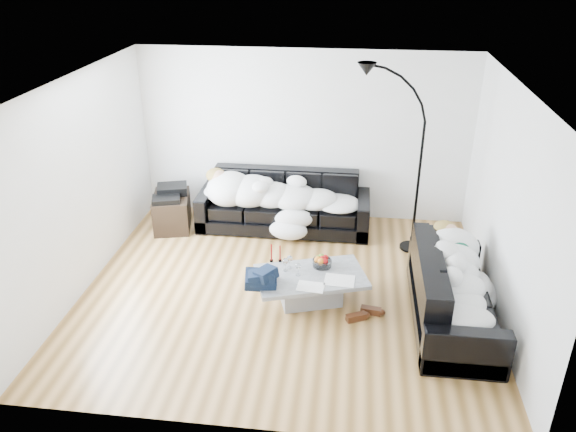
# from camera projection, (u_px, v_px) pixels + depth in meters

# --- Properties ---
(ground) EXTENTS (5.00, 5.00, 0.00)m
(ground) POSITION_uv_depth(u_px,v_px,m) (285.00, 290.00, 7.07)
(ground) COLOR brown
(ground) RESTS_ON ground
(wall_back) EXTENTS (5.00, 0.02, 2.60)m
(wall_back) POSITION_uv_depth(u_px,v_px,m) (304.00, 136.00, 8.50)
(wall_back) COLOR silver
(wall_back) RESTS_ON ground
(wall_left) EXTENTS (0.02, 4.50, 2.60)m
(wall_left) POSITION_uv_depth(u_px,v_px,m) (80.00, 186.00, 6.77)
(wall_left) COLOR silver
(wall_left) RESTS_ON ground
(wall_right) EXTENTS (0.02, 4.50, 2.60)m
(wall_right) POSITION_uv_depth(u_px,v_px,m) (508.00, 208.00, 6.22)
(wall_right) COLOR silver
(wall_right) RESTS_ON ground
(ceiling) EXTENTS (5.00, 5.00, 0.00)m
(ceiling) POSITION_uv_depth(u_px,v_px,m) (285.00, 84.00, 5.92)
(ceiling) COLOR white
(ceiling) RESTS_ON ground
(sofa_back) EXTENTS (2.57, 0.89, 0.84)m
(sofa_back) POSITION_uv_depth(u_px,v_px,m) (284.00, 202.00, 8.45)
(sofa_back) COLOR black
(sofa_back) RESTS_ON ground
(sofa_right) EXTENTS (0.87, 2.03, 0.82)m
(sofa_right) POSITION_uv_depth(u_px,v_px,m) (454.00, 290.00, 6.34)
(sofa_right) COLOR black
(sofa_right) RESTS_ON ground
(sleeper_back) EXTENTS (2.17, 0.75, 0.43)m
(sleeper_back) POSITION_uv_depth(u_px,v_px,m) (283.00, 190.00, 8.31)
(sleeper_back) COLOR white
(sleeper_back) RESTS_ON sofa_back
(sleeper_right) EXTENTS (0.73, 1.74, 0.42)m
(sleeper_right) POSITION_uv_depth(u_px,v_px,m) (457.00, 273.00, 6.24)
(sleeper_right) COLOR white
(sleeper_right) RESTS_ON sofa_right
(teal_cushion) EXTENTS (0.42, 0.38, 0.20)m
(teal_cushion) POSITION_uv_depth(u_px,v_px,m) (445.00, 239.00, 6.77)
(teal_cushion) COLOR #0A4A2F
(teal_cushion) RESTS_ON sofa_right
(coffee_table) EXTENTS (1.45, 1.11, 0.38)m
(coffee_table) POSITION_uv_depth(u_px,v_px,m) (311.00, 288.00, 6.78)
(coffee_table) COLOR #939699
(coffee_table) RESTS_ON ground
(fruit_bowl) EXTENTS (0.27, 0.27, 0.14)m
(fruit_bowl) POSITION_uv_depth(u_px,v_px,m) (322.00, 261.00, 6.84)
(fruit_bowl) COLOR white
(fruit_bowl) RESTS_ON coffee_table
(wine_glass_a) EXTENTS (0.07, 0.07, 0.17)m
(wine_glass_a) POSITION_uv_depth(u_px,v_px,m) (290.00, 262.00, 6.80)
(wine_glass_a) COLOR white
(wine_glass_a) RESTS_ON coffee_table
(wine_glass_b) EXTENTS (0.09, 0.09, 0.17)m
(wine_glass_b) POSITION_uv_depth(u_px,v_px,m) (285.00, 265.00, 6.75)
(wine_glass_b) COLOR white
(wine_glass_b) RESTS_ON coffee_table
(wine_glass_c) EXTENTS (0.08, 0.08, 0.16)m
(wine_glass_c) POSITION_uv_depth(u_px,v_px,m) (298.00, 269.00, 6.65)
(wine_glass_c) COLOR white
(wine_glass_c) RESTS_ON coffee_table
(candle_left) EXTENTS (0.05, 0.05, 0.24)m
(candle_left) POSITION_uv_depth(u_px,v_px,m) (271.00, 253.00, 6.92)
(candle_left) COLOR maroon
(candle_left) RESTS_ON coffee_table
(candle_right) EXTENTS (0.05, 0.05, 0.22)m
(candle_right) POSITION_uv_depth(u_px,v_px,m) (280.00, 254.00, 6.93)
(candle_right) COLOR maroon
(candle_right) RESTS_ON coffee_table
(newspaper_a) EXTENTS (0.37, 0.29, 0.01)m
(newspaper_a) POSITION_uv_depth(u_px,v_px,m) (339.00, 280.00, 6.58)
(newspaper_a) COLOR silver
(newspaper_a) RESTS_ON coffee_table
(newspaper_b) EXTENTS (0.33, 0.25, 0.01)m
(newspaper_b) POSITION_uv_depth(u_px,v_px,m) (311.00, 286.00, 6.45)
(newspaper_b) COLOR silver
(newspaper_b) RESTS_ON coffee_table
(navy_jacket) EXTENTS (0.49, 0.47, 0.19)m
(navy_jacket) POSITION_uv_depth(u_px,v_px,m) (264.00, 271.00, 6.43)
(navy_jacket) COLOR black
(navy_jacket) RESTS_ON coffee_table
(shoes) EXTENTS (0.47, 0.39, 0.09)m
(shoes) POSITION_uv_depth(u_px,v_px,m) (363.00, 314.00, 6.55)
(shoes) COLOR #472311
(shoes) RESTS_ON ground
(av_cabinet) EXTENTS (0.67, 0.85, 0.52)m
(av_cabinet) POSITION_uv_depth(u_px,v_px,m) (172.00, 211.00, 8.54)
(av_cabinet) COLOR black
(av_cabinet) RESTS_ON ground
(stereo) EXTENTS (0.52, 0.45, 0.13)m
(stereo) POSITION_uv_depth(u_px,v_px,m) (170.00, 192.00, 8.40)
(stereo) COLOR black
(stereo) RESTS_ON av_cabinet
(floor_lamp) EXTENTS (0.88, 0.51, 2.29)m
(floor_lamp) POSITION_uv_depth(u_px,v_px,m) (419.00, 174.00, 7.54)
(floor_lamp) COLOR black
(floor_lamp) RESTS_ON ground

